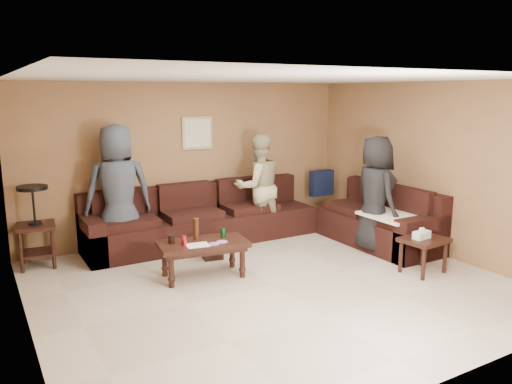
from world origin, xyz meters
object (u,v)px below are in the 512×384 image
person_right (375,194)px  person_left (118,191)px  coffee_table (203,247)px  end_table_left (35,225)px  sectional_sofa (266,223)px  side_table_right (423,243)px  waste_bin (212,247)px  person_middle (258,187)px

person_right → person_left: bearing=73.5°
coffee_table → end_table_left: 2.34m
sectional_sofa → end_table_left: end_table_left is taller
side_table_right → person_left: (-3.26, 2.66, 0.55)m
waste_bin → person_left: 1.55m
sectional_sofa → end_table_left: size_ratio=4.15×
sectional_sofa → waste_bin: size_ratio=14.19×
person_right → waste_bin: bearing=77.9°
coffee_table → person_right: size_ratio=0.69×
end_table_left → coffee_table: bearing=-39.7°
end_table_left → person_left: (1.10, -0.14, 0.37)m
coffee_table → person_right: bearing=-5.9°
side_table_right → sectional_sofa: bearing=117.5°
person_middle → person_right: 1.86m
end_table_left → person_left: person_left is taller
sectional_sofa → side_table_right: bearing=-62.5°
person_right → side_table_right: bearing=-176.4°
end_table_left → waste_bin: 2.41m
sectional_sofa → person_left: 2.29m
coffee_table → person_left: size_ratio=0.62×
coffee_table → side_table_right: 2.88m
end_table_left → sectional_sofa: bearing=-11.4°
coffee_table → waste_bin: coffee_table is taller
coffee_table → person_middle: 1.99m
person_left → person_middle: (2.21, -0.15, -0.11)m
side_table_right → waste_bin: (-2.15, 1.92, -0.24)m
end_table_left → person_right: bearing=-21.6°
person_right → end_table_left: bearing=77.7°
coffee_table → person_right: 2.72m
end_table_left → side_table_right: bearing=-32.7°
sectional_sofa → end_table_left: bearing=168.6°
person_left → person_middle: person_left is taller
person_left → person_middle: 2.22m
side_table_right → waste_bin: size_ratio=1.89×
sectional_sofa → waste_bin: sectional_sofa is taller
sectional_sofa → side_table_right: (1.12, -2.14, 0.08)m
coffee_table → waste_bin: 0.77m
side_table_right → person_middle: (-1.04, 2.50, 0.44)m
waste_bin → person_left: (-1.10, 0.74, 0.80)m
sectional_sofa → coffee_table: bearing=-150.1°
sectional_sofa → coffee_table: 1.67m
person_middle → end_table_left: bearing=0.6°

